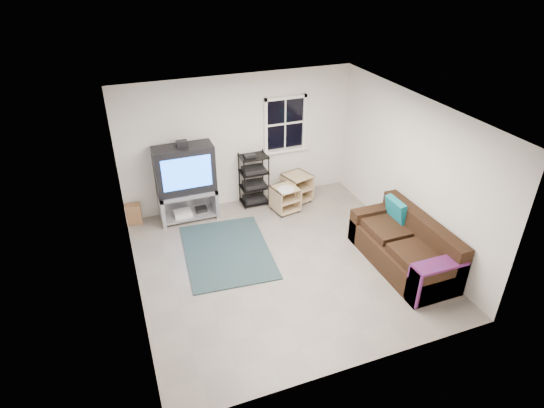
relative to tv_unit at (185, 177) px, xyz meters
name	(u,v)px	position (x,y,z in m)	size (l,w,h in m)	color
room	(285,127)	(2.10, 0.26, 0.60)	(4.60, 4.62, 4.60)	gray
tv_unit	(185,177)	(0.00, 0.00, 0.00)	(1.08, 0.54, 1.59)	#9B9BA3
av_rack	(254,183)	(1.36, 0.07, -0.40)	(0.54, 0.39, 1.08)	black
side_table_left	(296,186)	(2.20, -0.10, -0.56)	(0.62, 0.62, 0.59)	tan
side_table_right	(284,197)	(1.83, -0.40, -0.57)	(0.55, 0.55, 0.54)	tan
sofa	(405,248)	(3.01, -2.73, -0.55)	(0.89, 2.00, 0.92)	black
shag_rug	(227,251)	(0.37, -1.37, -0.86)	(1.42, 1.96, 0.02)	black
paper_bag	(134,214)	(-1.02, 0.15, -0.67)	(0.28, 0.18, 0.40)	#986544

